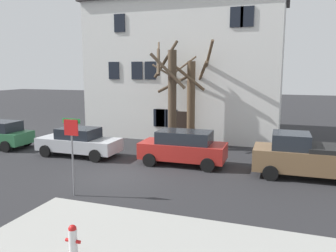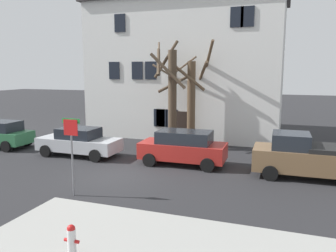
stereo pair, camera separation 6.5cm
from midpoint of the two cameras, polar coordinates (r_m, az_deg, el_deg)
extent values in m
plane|color=#262628|center=(15.92, -8.34, -8.28)|extent=(120.00, 120.00, 0.00)
cube|color=white|center=(26.11, 3.44, 9.30)|extent=(13.70, 7.20, 9.60)
cube|color=#2D231E|center=(22.78, 1.97, -0.15)|extent=(1.10, 0.12, 2.10)
cube|color=black|center=(23.17, -1.38, 1.39)|extent=(0.80, 0.08, 1.20)
cube|color=black|center=(23.10, -0.97, 1.37)|extent=(0.80, 0.08, 1.20)
cube|color=black|center=(22.86, 0.75, 1.28)|extent=(0.80, 0.08, 1.20)
cube|color=black|center=(24.36, -8.95, 9.21)|extent=(0.80, 0.08, 1.20)
cube|color=black|center=(23.57, -5.12, 9.29)|extent=(0.80, 0.08, 1.20)
cube|color=black|center=(23.17, -2.85, 9.32)|extent=(0.80, 0.08, 1.20)
cube|color=black|center=(24.33, -8.03, 16.80)|extent=(0.80, 0.08, 1.20)
cube|color=black|center=(21.91, 11.62, 17.55)|extent=(0.80, 0.08, 1.20)
cube|color=black|center=(21.83, 13.34, 17.53)|extent=(0.80, 0.08, 1.20)
cylinder|color=brown|center=(21.24, 0.67, 4.02)|extent=(0.32, 0.32, 5.66)
cylinder|color=brown|center=(20.31, -0.14, 8.92)|extent=(1.82, 0.12, 1.07)
cylinder|color=brown|center=(21.91, 2.70, 10.02)|extent=(2.00, 1.08, 1.23)
cylinder|color=brown|center=(21.16, -1.47, 11.48)|extent=(0.67, 1.59, 1.97)
cylinder|color=#4C3D2D|center=(20.70, 0.83, 4.36)|extent=(0.52, 0.52, 6.01)
cylinder|color=#4C3D2D|center=(20.62, -1.50, 10.77)|extent=(0.80, 1.73, 1.68)
cylinder|color=#4C3D2D|center=(21.63, 1.08, 7.12)|extent=(2.05, 0.66, 1.19)
cylinder|color=#4C3D2D|center=(19.65, 0.06, 9.26)|extent=(2.17, 0.31, 2.08)
cylinder|color=#4C3D2D|center=(21.32, -0.20, 11.20)|extent=(1.28, 1.39, 2.35)
cylinder|color=brown|center=(21.61, 4.01, 3.70)|extent=(0.52, 0.52, 5.37)
cylinder|color=brown|center=(21.73, 5.94, 8.98)|extent=(1.00, 1.44, 1.41)
cylinder|color=brown|center=(21.76, 6.83, 10.98)|extent=(1.20, 2.05, 2.36)
cylinder|color=brown|center=(20.55, 3.52, 8.24)|extent=(2.08, 0.33, 1.68)
cylinder|color=black|center=(22.29, -25.54, -3.13)|extent=(0.69, 0.24, 0.68)
cylinder|color=black|center=(23.58, -22.56, -2.29)|extent=(0.69, 0.24, 0.68)
cube|color=#B7BABF|center=(19.85, -14.66, -2.96)|extent=(4.72, 1.83, 0.70)
cube|color=#1E232B|center=(19.73, -14.73, -1.14)|extent=(2.17, 1.59, 0.58)
cylinder|color=black|center=(20.18, -19.82, -3.98)|extent=(0.68, 0.22, 0.68)
cylinder|color=black|center=(21.55, -16.79, -3.01)|extent=(0.68, 0.22, 0.68)
cylinder|color=black|center=(18.34, -12.06, -4.93)|extent=(0.68, 0.22, 0.68)
cylinder|color=black|center=(19.83, -9.33, -3.78)|extent=(0.68, 0.22, 0.68)
cube|color=#AD231E|center=(17.41, 2.60, -4.17)|extent=(4.40, 1.88, 0.82)
cube|color=#1E232B|center=(17.23, 2.90, -1.86)|extent=(2.74, 1.63, 0.62)
cylinder|color=black|center=(17.14, -3.04, -5.74)|extent=(0.68, 0.23, 0.68)
cylinder|color=black|center=(18.77, -1.04, -4.40)|extent=(0.68, 0.23, 0.68)
cylinder|color=black|center=(16.32, 6.77, -6.56)|extent=(0.68, 0.23, 0.68)
cylinder|color=black|center=(18.03, 7.94, -5.06)|extent=(0.68, 0.23, 0.68)
cube|color=brown|center=(16.54, 23.10, -5.35)|extent=(5.08, 2.05, 0.98)
cube|color=#1E232B|center=(16.30, 20.11, -2.33)|extent=(1.64, 1.76, 0.70)
cylinder|color=black|center=(15.65, 16.94, -7.60)|extent=(0.68, 0.23, 0.68)
cylinder|color=black|center=(17.55, 17.15, -5.79)|extent=(0.68, 0.23, 0.68)
cylinder|color=silver|center=(9.43, -15.71, -18.29)|extent=(0.22, 0.22, 0.68)
sphere|color=red|center=(9.27, -15.81, -16.30)|extent=(0.21, 0.21, 0.21)
cylinder|color=red|center=(9.50, -16.55, -17.88)|extent=(0.10, 0.09, 0.09)
cylinder|color=red|center=(9.33, -14.87, -18.33)|extent=(0.10, 0.09, 0.09)
cylinder|color=slate|center=(13.43, -15.68, -5.24)|extent=(0.07, 0.07, 2.97)
cube|color=red|center=(13.17, -15.96, -0.25)|extent=(0.60, 0.03, 0.60)
cube|color=#1E8C38|center=(13.17, -15.90, 0.85)|extent=(0.76, 0.02, 0.18)
camera|label=1|loc=(0.03, -89.90, 0.02)|focal=36.19mm
camera|label=2|loc=(0.03, 90.10, -0.02)|focal=36.19mm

